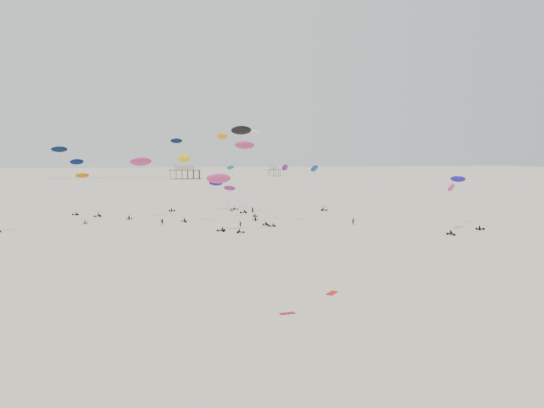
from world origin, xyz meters
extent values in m
plane|color=beige|center=(0.00, 200.00, 0.00)|extent=(900.00, 900.00, 0.00)
cube|color=brown|center=(-10.00, 350.00, 6.15)|extent=(21.00, 13.00, 0.30)
cube|color=silver|center=(-10.00, 350.00, 7.90)|extent=(14.00, 8.40, 3.20)
cube|color=#B2B2AD|center=(-10.00, 350.00, 9.65)|extent=(15.00, 9.00, 0.30)
cube|color=brown|center=(60.00, 380.00, 5.15)|extent=(9.00, 7.00, 0.30)
cube|color=silver|center=(60.00, 380.00, 6.50)|extent=(5.60, 4.20, 2.40)
cube|color=#B2B2AD|center=(60.00, 380.00, 7.85)|extent=(6.00, 4.50, 0.30)
cube|color=black|center=(-62.00, 350.00, 1.45)|extent=(80.00, 0.10, 0.10)
cylinder|color=gray|center=(1.14, 110.14, 11.68)|extent=(0.03, 0.03, 24.84)
ellipsoid|color=silver|center=(0.47, 115.95, 23.35)|extent=(4.29, 3.17, 1.99)
cylinder|color=gray|center=(-46.43, 119.35, 9.46)|extent=(0.03, 0.03, 19.91)
ellipsoid|color=#041538|center=(-49.80, 122.47, 19.04)|extent=(4.39, 2.55, 2.05)
cylinder|color=gray|center=(5.63, 107.25, 7.05)|extent=(0.03, 0.03, 17.36)
ellipsoid|color=#541679|center=(8.31, 112.39, 14.23)|extent=(3.19, 4.06, 1.90)
cylinder|color=gray|center=(-2.08, 120.25, 4.06)|extent=(0.03, 0.03, 14.97)
ellipsoid|color=#7E177F|center=(-4.82, 126.38, 8.06)|extent=(4.05, 3.67, 1.92)
cylinder|color=gray|center=(41.54, 85.84, 4.90)|extent=(0.03, 0.03, 13.57)
ellipsoid|color=#CF3084|center=(44.07, 90.60, 9.89)|extent=(4.59, 5.10, 2.42)
cylinder|color=gray|center=(-20.11, 143.11, 10.98)|extent=(0.03, 0.03, 20.94)
ellipsoid|color=#04153C|center=(-19.23, 145.12, 21.88)|extent=(3.77, 1.48, 1.79)
cylinder|color=gray|center=(-18.02, 115.85, 8.23)|extent=(0.03, 0.03, 15.14)
ellipsoid|color=yellow|center=(-18.01, 116.93, 16.69)|extent=(4.42, 5.42, 2.57)
cylinder|color=gray|center=(50.44, 93.25, 5.75)|extent=(0.03, 0.03, 16.38)
ellipsoid|color=#220DB5|center=(51.15, 99.71, 11.43)|extent=(3.80, 3.63, 1.90)
cylinder|color=gray|center=(1.45, 129.37, 10.02)|extent=(0.03, 0.03, 23.01)
ellipsoid|color=#C42E79|center=(1.03, 136.05, 20.48)|extent=(6.68, 4.43, 3.07)
cylinder|color=gray|center=(-49.05, 141.91, 7.64)|extent=(0.03, 0.03, 17.50)
ellipsoid|color=#051448|center=(-49.45, 147.21, 15.37)|extent=(4.61, 3.44, 2.15)
cylinder|color=gray|center=(-7.72, 97.40, 11.57)|extent=(0.03, 0.03, 22.35)
ellipsoid|color=black|center=(-5.18, 98.53, 23.34)|extent=(5.69, 3.72, 2.63)
cylinder|color=gray|center=(-1.42, 146.57, 6.64)|extent=(0.03, 0.03, 14.42)
ellipsoid|color=#177EAE|center=(-1.62, 150.57, 13.27)|extent=(3.63, 3.56, 1.78)
cylinder|color=gray|center=(-44.34, 135.53, 5.74)|extent=(0.03, 0.03, 14.18)
ellipsoid|color=#D16A0B|center=(-46.92, 139.84, 11.45)|extent=(4.25, 2.64, 1.97)
cylinder|color=gray|center=(-2.78, 134.66, 11.59)|extent=(0.03, 0.03, 22.95)
ellipsoid|color=orange|center=(-5.70, 137.23, 23.19)|extent=(4.36, 4.57, 2.25)
cylinder|color=gray|center=(25.76, 139.75, 6.34)|extent=(0.03, 0.03, 16.16)
ellipsoid|color=#0C34A7|center=(25.83, 145.60, 12.95)|extent=(5.38, 6.31, 2.91)
cylinder|color=gray|center=(-31.14, 127.44, 7.65)|extent=(0.03, 0.03, 15.88)
ellipsoid|color=#BE2C7E|center=(-29.57, 131.08, 15.66)|extent=(6.80, 4.49, 3.14)
cylinder|color=gray|center=(-4.96, 142.32, 4.15)|extent=(0.03, 0.03, 10.03)
ellipsoid|color=#0F0B94|center=(-7.03, 145.32, 8.44)|extent=(5.17, 4.14, 2.30)
cylinder|color=gray|center=(-8.45, 96.00, 5.91)|extent=(0.03, 0.03, 12.60)
ellipsoid|color=#D1317D|center=(-10.59, 98.74, 12.18)|extent=(5.71, 2.30, 2.80)
imported|color=black|center=(-4.99, 102.55, 0.00)|extent=(0.83, 0.84, 1.92)
imported|color=black|center=(23.83, 101.96, 0.00)|extent=(1.02, 0.67, 1.97)
imported|color=black|center=(-23.74, 109.90, 0.00)|extent=(1.30, 0.83, 2.05)
imported|color=black|center=(2.74, 131.67, 0.00)|extent=(0.97, 0.86, 2.22)
cube|color=red|center=(-1.70, 39.68, 0.00)|extent=(2.11, 2.26, 0.08)
cube|color=#B60B18|center=(-9.30, 32.33, 0.00)|extent=(1.89, 0.98, 0.07)
camera|label=1|loc=(-22.38, -24.56, 18.10)|focal=35.00mm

